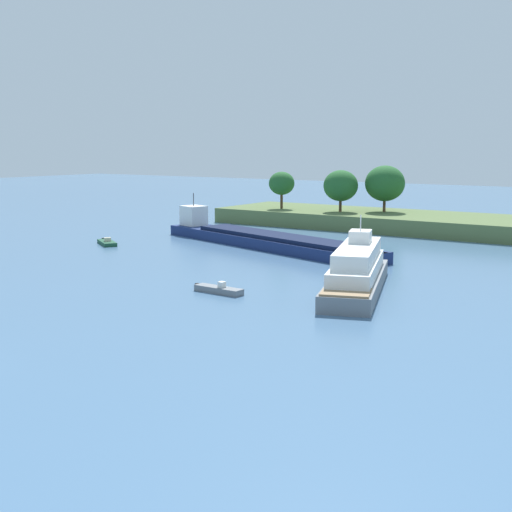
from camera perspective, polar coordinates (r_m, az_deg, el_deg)
small_motorboat at (r=89.31m, az=-12.42°, el=1.11°), size 4.86×3.86×0.97m
fishing_skiff at (r=58.65m, az=-3.17°, el=-2.84°), size 4.98×1.36×1.04m
cargo_barge at (r=85.41m, az=0.52°, el=1.45°), size 36.27×15.19×5.93m
white_riverboat at (r=59.73m, az=8.48°, el=-1.29°), size 10.01×18.73×6.49m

